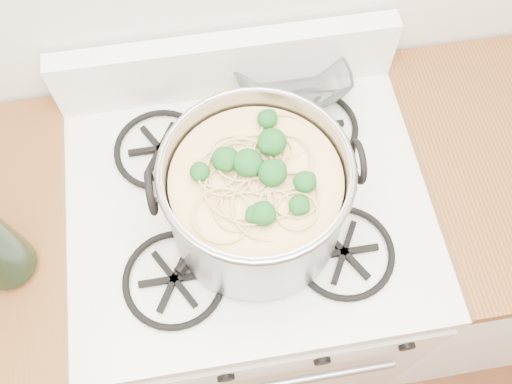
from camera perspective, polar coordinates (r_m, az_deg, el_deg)
name	(u,v)px	position (r m, az deg, el deg)	size (l,w,h in m)	color
gas_range	(250,273)	(1.63, -0.56, -8.09)	(0.76, 0.66, 0.92)	white
counter_left	(68,298)	(1.67, -18.29, -10.01)	(0.25, 0.65, 0.92)	silver
stock_pot	(256,198)	(1.06, 0.00, -0.60)	(0.37, 0.34, 0.23)	gray
spatula	(257,178)	(1.19, 0.11, 1.38)	(0.29, 0.31, 0.02)	black
glass_bowl	(290,82)	(1.32, 3.42, 10.97)	(0.10, 0.10, 0.02)	white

